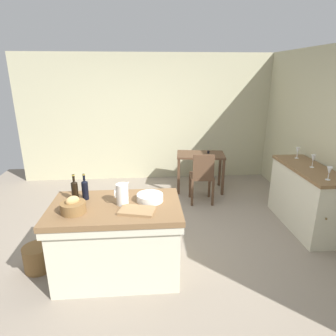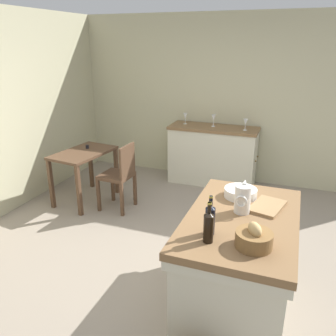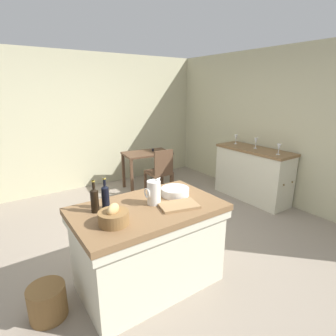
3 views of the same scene
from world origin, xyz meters
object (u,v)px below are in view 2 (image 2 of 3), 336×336
at_px(cutting_board, 267,206).
at_px(wine_glass_far_left, 245,123).
at_px(pitcher, 243,199).
at_px(side_cabinet, 212,155).
at_px(wine_glass_left, 214,118).
at_px(writing_desk, 84,160).
at_px(wine_bottle_dark, 210,219).
at_px(wine_glass_middle, 185,117).
at_px(wine_bottle_amber, 209,226).
at_px(island_table, 239,259).
at_px(wooden_chair, 120,174).
at_px(wash_bowl, 241,193).
at_px(bread_basket, 254,238).

height_order(cutting_board, wine_glass_far_left, wine_glass_far_left).
distance_m(pitcher, cutting_board, 0.27).
bearing_deg(side_cabinet, wine_glass_left, 26.86).
bearing_deg(writing_desk, wine_bottle_dark, -127.81).
bearing_deg(wine_glass_left, wine_glass_middle, 88.00).
height_order(pitcher, wine_bottle_amber, wine_bottle_amber).
relative_size(island_table, wine_glass_middle, 8.10).
relative_size(wooden_chair, wash_bowl, 3.16).
distance_m(island_table, writing_desk, 2.79).
bearing_deg(cutting_board, wash_bowl, 60.87).
bearing_deg(wine_glass_far_left, pitcher, -171.75).
bearing_deg(island_table, writing_desk, 60.08).
distance_m(writing_desk, wine_glass_far_left, 2.41).
height_order(side_cabinet, wine_glass_far_left, wine_glass_far_left).
relative_size(island_table, cutting_board, 3.92).
distance_m(pitcher, wine_glass_left, 2.77).
relative_size(pitcher, wine_glass_left, 1.49).
distance_m(island_table, wash_bowl, 0.58).
relative_size(wooden_chair, cutting_board, 2.57).
xyz_separation_m(wash_bowl, wine_bottle_amber, (-0.83, 0.09, 0.08)).
distance_m(wash_bowl, cutting_board, 0.29).
bearing_deg(wine_bottle_dark, wine_bottle_amber, -171.46).
relative_size(side_cabinet, writing_desk, 1.45).
height_order(wash_bowl, wine_glass_far_left, wine_glass_far_left).
distance_m(wooden_chair, bread_basket, 2.63).
distance_m(wine_bottle_amber, wine_glass_middle, 3.39).
relative_size(writing_desk, pitcher, 3.52).
xyz_separation_m(pitcher, wine_glass_middle, (2.64, 1.34, 0.07)).
bearing_deg(bread_basket, wine_bottle_amber, 98.60).
bearing_deg(wash_bowl, bread_basket, -164.41).
bearing_deg(wash_bowl, wine_glass_middle, 28.57).
xyz_separation_m(wash_bowl, wine_glass_left, (2.33, 0.81, 0.15)).
bearing_deg(wine_bottle_amber, pitcher, -15.57).
distance_m(wooden_chair, pitcher, 2.22).
relative_size(wine_bottle_amber, wine_glass_middle, 1.73).
bearing_deg(writing_desk, side_cabinet, -50.14).
distance_m(cutting_board, wine_bottle_dark, 0.69).
bearing_deg(wash_bowl, wooden_chair, 61.69).
bearing_deg(wine_glass_left, wash_bowl, -160.77).
height_order(bread_basket, wine_bottle_dark, wine_bottle_dark).
distance_m(cutting_board, wine_glass_far_left, 2.46).
distance_m(side_cabinet, pitcher, 2.78).
bearing_deg(pitcher, wine_glass_left, 18.37).
xyz_separation_m(wine_bottle_amber, wine_glass_far_left, (3.08, 0.22, 0.06)).
bearing_deg(pitcher, wash_bowl, 11.38).
bearing_deg(pitcher, island_table, -166.54).
bearing_deg(wooden_chair, wash_bowl, -118.31).
bearing_deg(wine_bottle_dark, wine_glass_far_left, 3.97).
distance_m(side_cabinet, wooden_chair, 1.66).
bearing_deg(wash_bowl, side_cabinet, 19.12).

